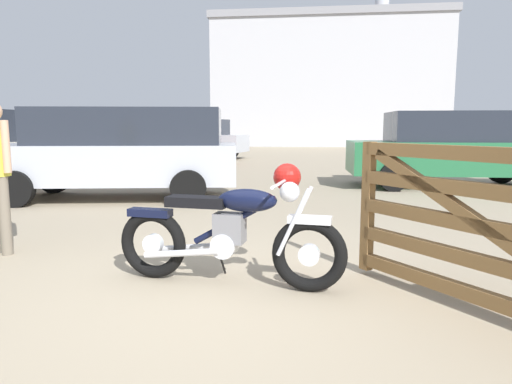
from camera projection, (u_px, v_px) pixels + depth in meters
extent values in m
plane|color=gray|center=(210.00, 297.00, 3.75)|extent=(80.00, 80.00, 0.00)
torus|color=black|center=(309.00, 255.00, 3.84)|extent=(0.65, 0.21, 0.64)
cylinder|color=silver|center=(309.00, 255.00, 3.84)|extent=(0.19, 0.11, 0.18)
torus|color=black|center=(153.00, 244.00, 4.20)|extent=(0.65, 0.21, 0.64)
cylinder|color=silver|center=(153.00, 244.00, 4.20)|extent=(0.19, 0.11, 0.18)
cube|color=silver|center=(310.00, 220.00, 3.79)|extent=(0.38, 0.18, 0.06)
cube|color=black|center=(150.00, 213.00, 4.16)|extent=(0.42, 0.19, 0.07)
cylinder|color=silver|center=(296.00, 219.00, 3.90)|extent=(0.29, 0.08, 0.58)
cylinder|color=silver|center=(293.00, 223.00, 3.76)|extent=(0.29, 0.08, 0.58)
sphere|color=silver|center=(290.00, 192.00, 3.81)|extent=(0.17, 0.17, 0.17)
cylinder|color=silver|center=(280.00, 183.00, 3.82)|extent=(0.12, 0.62, 0.03)
sphere|color=#B21914|center=(287.00, 177.00, 4.10)|extent=(0.25, 0.25, 0.25)
cylinder|color=black|center=(234.00, 221.00, 3.97)|extent=(0.76, 0.17, 0.47)
ellipsoid|color=black|center=(247.00, 200.00, 3.91)|extent=(0.55, 0.30, 0.20)
cube|color=black|center=(197.00, 202.00, 4.03)|extent=(0.56, 0.28, 0.09)
cube|color=slate|center=(230.00, 228.00, 3.99)|extent=(0.28, 0.22, 0.26)
cylinder|color=silver|center=(225.00, 244.00, 4.02)|extent=(0.25, 0.23, 0.22)
cylinder|color=silver|center=(190.00, 248.00, 4.22)|extent=(0.70, 0.17, 0.14)
cylinder|color=silver|center=(181.00, 253.00, 4.03)|extent=(0.70, 0.17, 0.14)
cylinder|color=black|center=(221.00, 260.00, 4.23)|extent=(0.06, 0.24, 0.33)
cube|color=brown|center=(368.00, 207.00, 4.25)|extent=(0.12, 0.13, 1.20)
cube|color=brown|center=(486.00, 299.00, 3.30)|extent=(1.52, 1.96, 0.11)
cube|color=brown|center=(489.00, 264.00, 3.27)|extent=(1.52, 1.96, 0.11)
cube|color=brown|center=(491.00, 229.00, 3.23)|extent=(1.52, 1.96, 0.11)
cube|color=brown|center=(494.00, 192.00, 3.19)|extent=(1.52, 1.96, 0.11)
cube|color=brown|center=(497.00, 155.00, 3.16)|extent=(1.52, 1.96, 0.11)
cube|color=brown|center=(491.00, 231.00, 3.23)|extent=(1.40, 1.79, 1.08)
cylinder|color=#706656|center=(5.00, 216.00, 4.94)|extent=(0.12, 0.12, 0.86)
cylinder|color=tan|center=(6.00, 147.00, 4.80)|extent=(0.08, 0.08, 0.55)
cylinder|color=black|center=(15.00, 189.00, 7.96)|extent=(0.66, 0.31, 0.64)
cylinder|color=black|center=(54.00, 178.00, 9.70)|extent=(0.66, 0.31, 0.64)
cylinder|color=black|center=(188.00, 188.00, 8.11)|extent=(0.66, 0.31, 0.64)
cylinder|color=black|center=(196.00, 177.00, 9.85)|extent=(0.66, 0.31, 0.64)
cube|color=#ADB2BC|center=(114.00, 163.00, 8.85)|extent=(4.92, 2.47, 0.74)
cube|color=#232833|center=(129.00, 126.00, 8.77)|extent=(3.71, 2.12, 0.68)
cylinder|color=black|center=(188.00, 155.00, 18.08)|extent=(0.61, 0.23, 0.60)
cylinder|color=black|center=(180.00, 158.00, 16.46)|extent=(0.61, 0.23, 0.60)
cylinder|color=black|center=(128.00, 155.00, 18.15)|extent=(0.61, 0.23, 0.60)
cylinder|color=black|center=(114.00, 158.00, 16.53)|extent=(0.61, 0.23, 0.60)
cube|color=red|center=(152.00, 146.00, 17.25)|extent=(4.01, 1.93, 0.76)
cube|color=#232833|center=(145.00, 127.00, 17.15)|extent=(2.51, 1.70, 0.72)
cylinder|color=black|center=(39.00, 170.00, 11.71)|extent=(0.61, 0.22, 0.60)
cylinder|color=black|center=(394.00, 177.00, 9.94)|extent=(0.64, 0.22, 0.64)
cylinder|color=black|center=(379.00, 169.00, 11.68)|extent=(0.64, 0.22, 0.64)
cylinder|color=black|center=(501.00, 170.00, 11.43)|extent=(0.64, 0.22, 0.64)
cube|color=#23663D|center=(452.00, 157.00, 10.63)|extent=(4.74, 1.86, 0.74)
cube|color=#232833|center=(467.00, 127.00, 10.51)|extent=(3.53, 1.67, 0.68)
cylinder|color=black|center=(232.00, 151.00, 20.99)|extent=(0.67, 0.33, 0.64)
cylinder|color=black|center=(217.00, 153.00, 19.33)|extent=(0.67, 0.33, 0.64)
cylinder|color=black|center=(173.00, 150.00, 21.88)|extent=(0.67, 0.33, 0.64)
cylinder|color=black|center=(154.00, 152.00, 20.22)|extent=(0.67, 0.33, 0.64)
cube|color=#ADB2BC|center=(194.00, 143.00, 20.56)|extent=(4.95, 2.65, 0.74)
cube|color=#232833|center=(187.00, 127.00, 20.55)|extent=(3.75, 2.26, 0.68)
cube|color=#B2B2B7|center=(326.00, 89.00, 38.00)|extent=(17.25, 11.96, 9.16)
cube|color=gray|center=(327.00, 28.00, 37.32)|extent=(17.56, 12.26, 0.50)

